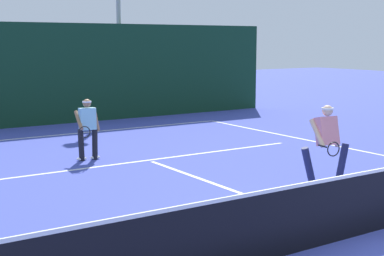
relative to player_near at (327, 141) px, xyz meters
name	(u,v)px	position (x,y,z in m)	size (l,w,h in m)	color
ground_plane	(358,235)	(-1.87, -2.47, -0.91)	(80.00, 80.00, 0.00)	#3D49AB
court_line_baseline_far	(74,133)	(-1.87, 9.04, -0.91)	(10.75, 0.10, 0.01)	white
court_line_service	(148,160)	(-1.87, 4.12, -0.91)	(8.77, 0.10, 0.01)	white
court_line_centre	(231,190)	(-1.87, 0.73, -0.91)	(0.10, 6.40, 0.01)	white
tennis_net	(360,203)	(-1.87, -2.47, -0.40)	(11.78, 0.09, 1.07)	#1E4723
player_near	(327,141)	(0.00, 0.00, 0.00)	(1.18, 0.86, 1.65)	#1E234C
player_far	(87,127)	(-3.10, 4.96, -0.08)	(0.79, 0.86, 1.52)	black
back_fence_windscreen	(47,74)	(-1.87, 11.38, 0.87)	(18.74, 0.12, 3.56)	#113420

